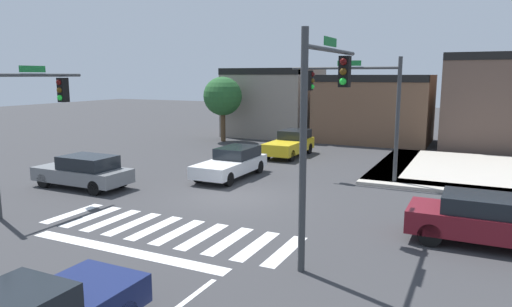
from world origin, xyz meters
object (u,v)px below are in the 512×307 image
object	(u,v)px
car_yellow	(290,143)
traffic_signal_northeast	(357,97)
car_gray	(84,171)
traffic_signal_southwest	(27,111)
car_maroon	(489,220)
car_white	(232,162)
traffic_signal_southeast	(324,104)
roadside_tree	(223,97)

from	to	relation	value
car_yellow	traffic_signal_northeast	bearing A→B (deg)	46.03
car_gray	car_yellow	world-z (taller)	car_yellow
traffic_signal_southwest	car_maroon	distance (m)	15.88
car_maroon	car_white	distance (m)	12.23
car_maroon	car_white	xyz separation A→B (m)	(-11.23, 4.86, -0.05)
car_white	traffic_signal_southeast	bearing A→B (deg)	43.11
car_maroon	car_yellow	world-z (taller)	car_yellow
car_yellow	car_white	bearing A→B (deg)	-2.85
car_white	traffic_signal_southwest	bearing A→B (deg)	-26.92
car_gray	traffic_signal_southwest	bearing A→B (deg)	103.53
traffic_signal_northeast	car_maroon	bearing A→B (deg)	130.26
traffic_signal_southeast	car_maroon	bearing A→B (deg)	-59.48
car_gray	car_white	distance (m)	6.83
traffic_signal_northeast	car_yellow	world-z (taller)	traffic_signal_northeast
traffic_signal_southeast	car_yellow	world-z (taller)	traffic_signal_southeast
traffic_signal_southwest	car_yellow	xyz separation A→B (m)	(4.41, 14.87, -2.90)
traffic_signal_southeast	car_gray	xyz separation A→B (m)	(-11.76, 2.58, -3.43)
car_maroon	traffic_signal_northeast	bearing A→B (deg)	-49.74
car_maroon	car_gray	xyz separation A→B (m)	(-16.06, 0.04, -0.03)
traffic_signal_southwest	traffic_signal_northeast	bearing A→B (deg)	-44.64
car_gray	car_yellow	xyz separation A→B (m)	(5.18, 11.67, 0.03)
car_maroon	car_white	size ratio (longest dim) A/B	0.98
traffic_signal_southwest	traffic_signal_northeast	world-z (taller)	traffic_signal_northeast
car_gray	roadside_tree	distance (m)	15.76
traffic_signal_northeast	car_yellow	xyz separation A→B (m)	(-5.26, 5.08, -3.19)
car_gray	roadside_tree	size ratio (longest dim) A/B	0.92
traffic_signal_southwest	roadside_tree	world-z (taller)	traffic_signal_southwest
car_yellow	roadside_tree	bearing A→B (deg)	-118.43
car_maroon	roadside_tree	size ratio (longest dim) A/B	0.95
car_gray	car_maroon	bearing A→B (deg)	179.85
traffic_signal_southeast	traffic_signal_northeast	size ratio (longest dim) A/B	1.06
traffic_signal_southwest	car_yellow	world-z (taller)	traffic_signal_southwest
car_maroon	traffic_signal_southwest	bearing A→B (deg)	11.64
car_white	car_gray	bearing A→B (deg)	-45.11
traffic_signal_northeast	car_gray	size ratio (longest dim) A/B	1.29
traffic_signal_northeast	roadside_tree	world-z (taller)	traffic_signal_northeast
car_yellow	roadside_tree	world-z (taller)	roadside_tree
traffic_signal_northeast	car_yellow	size ratio (longest dim) A/B	1.29
car_yellow	roadside_tree	size ratio (longest dim) A/B	0.92
traffic_signal_southeast	car_gray	size ratio (longest dim) A/B	1.36
roadside_tree	traffic_signal_northeast	bearing A→B (deg)	-35.90
traffic_signal_northeast	car_white	size ratio (longest dim) A/B	1.23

